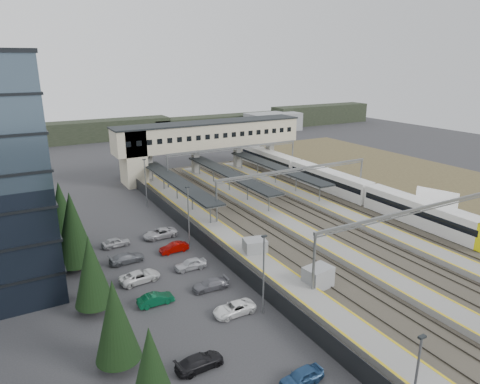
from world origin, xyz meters
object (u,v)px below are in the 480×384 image
footbridge (198,138)px  billboard (436,201)px  train (330,181)px  relay_cabin_near (318,278)px  relay_cabin_far (255,249)px

footbridge → billboard: size_ratio=7.06×
train → billboard: billboard is taller
train → billboard: (3.27, -19.69, 1.36)m
relay_cabin_near → relay_cabin_far: relay_cabin_near is taller
relay_cabin_far → relay_cabin_near: bearing=-78.1°
relay_cabin_near → relay_cabin_far: size_ratio=1.03×
relay_cabin_near → billboard: bearing=13.6°
relay_cabin_near → train: bearing=47.2°
relay_cabin_near → relay_cabin_far: bearing=101.9°
relay_cabin_near → billboard: size_ratio=0.56×
footbridge → billboard: footbridge is taller
relay_cabin_near → train: train is taller
relay_cabin_far → billboard: (29.70, -2.86, 2.20)m
relay_cabin_far → train: bearing=32.5°
relay_cabin_far → train: train is taller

